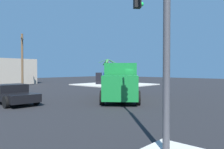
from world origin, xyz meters
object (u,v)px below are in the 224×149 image
delivery_truck (121,81)px  palm_tree_far (108,67)px  vending_machine_red (99,78)px  utility_pole (22,59)px  pickup_black (12,93)px  vending_machine_blue (107,78)px  traffic_light_primary (154,13)px

delivery_truck → palm_tree_far: (13.27, 14.16, 1.48)m
vending_machine_red → utility_pole: utility_pole is taller
delivery_truck → utility_pole: 19.10m
pickup_black → vending_machine_blue: vending_machine_blue is taller
traffic_light_primary → palm_tree_far: size_ratio=1.53×
pickup_black → palm_tree_far: bearing=25.9°
utility_pole → traffic_light_primary: bearing=-106.8°
pickup_black → vending_machine_red: vending_machine_red is taller
pickup_black → delivery_truck: bearing=-30.9°
traffic_light_primary → delivery_truck: bearing=45.9°
traffic_light_primary → utility_pole: (8.06, 26.74, -0.37)m
vending_machine_red → vending_machine_blue: same height
vending_machine_red → palm_tree_far: 3.54m
vending_machine_blue → palm_tree_far: bearing=38.3°
traffic_light_primary → pickup_black: 12.59m
pickup_black → utility_pole: size_ratio=0.70×
delivery_truck → utility_pole: (0.51, 18.94, 2.42)m
pickup_black → vending_machine_red: (17.54, 9.14, 0.34)m
delivery_truck → palm_tree_far: 19.47m
vending_machine_red → palm_tree_far: (2.86, 0.76, 1.93)m
vending_machine_blue → pickup_black: bearing=-155.2°
traffic_light_primary → vending_machine_blue: bearing=47.1°
traffic_light_primary → vending_machine_red: traffic_light_primary is taller
vending_machine_red → vending_machine_blue: (1.40, -0.40, 0.00)m
traffic_light_primary → palm_tree_far: bearing=46.5°
delivery_truck → vending_machine_blue: (11.81, 13.01, -0.45)m
delivery_truck → pickup_black: bearing=149.1°
delivery_truck → vending_machine_blue: delivery_truck is taller
delivery_truck → palm_tree_far: palm_tree_far is taller
vending_machine_blue → delivery_truck: bearing=-132.2°
delivery_truck → traffic_light_primary: size_ratio=1.16×
vending_machine_blue → vending_machine_red: bearing=164.2°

